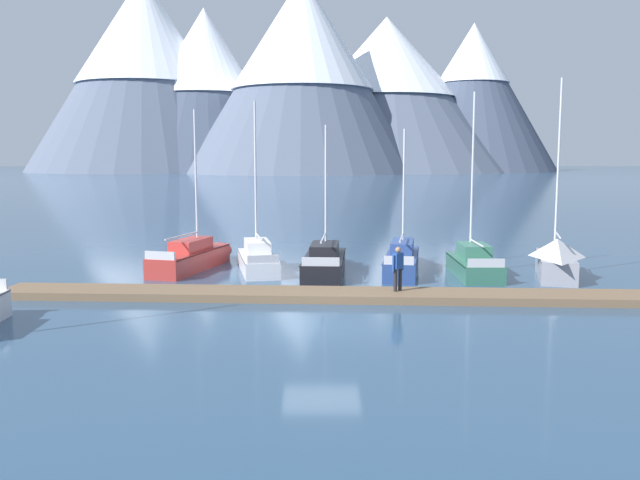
# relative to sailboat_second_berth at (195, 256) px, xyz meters

# --- Properties ---
(ground_plane) EXTENTS (700.00, 700.00, 0.00)m
(ground_plane) POSITION_rel_sailboat_second_berth_xyz_m (6.01, -11.09, -0.59)
(ground_plane) COLOR #2D4C6B
(mountain_west_summit) EXTENTS (84.27, 84.27, 69.23)m
(mountain_west_summit) POSITION_rel_sailboat_second_berth_xyz_m (-55.29, 214.04, 36.45)
(mountain_west_summit) COLOR slate
(mountain_west_summit) RESTS_ON ground
(mountain_central_massif) EXTENTS (66.89, 66.89, 57.14)m
(mountain_central_massif) POSITION_rel_sailboat_second_berth_xyz_m (-33.02, 209.79, 29.83)
(mountain_central_massif) COLOR #424C60
(mountain_central_massif) RESTS_ON ground
(mountain_shoulder_ridge) EXTENTS (77.19, 77.19, 63.07)m
(mountain_shoulder_ridge) POSITION_rel_sailboat_second_berth_xyz_m (1.87, 190.53, 33.24)
(mountain_shoulder_ridge) COLOR slate
(mountain_shoulder_ridge) RESTS_ON ground
(mountain_east_summit) EXTENTS (93.93, 93.93, 55.13)m
(mountain_east_summit) POSITION_rel_sailboat_second_berth_xyz_m (31.80, 214.58, 28.75)
(mountain_east_summit) COLOR slate
(mountain_east_summit) RESTS_ON ground
(mountain_rear_spur) EXTENTS (61.39, 61.39, 53.08)m
(mountain_rear_spur) POSITION_rel_sailboat_second_berth_xyz_m (63.33, 214.62, 27.00)
(mountain_rear_spur) COLOR #424C60
(mountain_rear_spur) RESTS_ON ground
(dock) EXTENTS (24.63, 3.68, 0.30)m
(dock) POSITION_rel_sailboat_second_berth_xyz_m (6.01, -7.09, -0.45)
(dock) COLOR brown
(dock) RESTS_ON ground
(sailboat_second_berth) EXTENTS (3.34, 7.34, 7.60)m
(sailboat_second_berth) POSITION_rel_sailboat_second_berth_xyz_m (0.00, 0.00, 0.00)
(sailboat_second_berth) COLOR #B2332D
(sailboat_second_berth) RESTS_ON ground
(sailboat_mid_dock_port) EXTENTS (2.58, 6.68, 7.95)m
(sailboat_mid_dock_port) POSITION_rel_sailboat_second_berth_xyz_m (3.01, -0.39, -0.04)
(sailboat_mid_dock_port) COLOR white
(sailboat_mid_dock_port) RESTS_ON ground
(sailboat_mid_dock_starboard) EXTENTS (2.20, 7.19, 6.84)m
(sailboat_mid_dock_starboard) POSITION_rel_sailboat_second_berth_xyz_m (6.28, -1.18, -0.04)
(sailboat_mid_dock_starboard) COLOR black
(sailboat_mid_dock_starboard) RESTS_ON ground
(sailboat_far_berth) EXTENTS (2.59, 7.64, 6.66)m
(sailboat_far_berth) POSITION_rel_sailboat_second_berth_xyz_m (9.97, -0.75, -0.02)
(sailboat_far_berth) COLOR navy
(sailboat_far_berth) RESTS_ON ground
(sailboat_outer_slip) EXTENTS (1.83, 5.93, 8.27)m
(sailboat_outer_slip) POSITION_rel_sailboat_second_berth_xyz_m (13.01, -1.82, -0.03)
(sailboat_outer_slip) COLOR #336B56
(sailboat_outer_slip) RESTS_ON ground
(sailboat_end_of_dock) EXTENTS (2.98, 6.08, 8.85)m
(sailboat_end_of_dock) POSITION_rel_sailboat_second_berth_xyz_m (16.63, -2.43, 0.26)
(sailboat_end_of_dock) COLOR #93939E
(sailboat_end_of_dock) RESTS_ON ground
(person_on_dock) EXTENTS (0.48, 0.41, 1.69)m
(person_on_dock) POSITION_rel_sailboat_second_berth_xyz_m (8.95, -7.12, 0.67)
(person_on_dock) COLOR #232328
(person_on_dock) RESTS_ON dock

